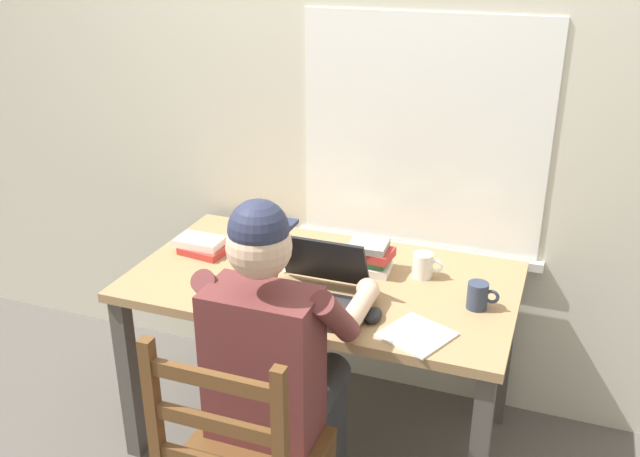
% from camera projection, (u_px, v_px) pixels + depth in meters
% --- Properties ---
extents(ground_plane, '(8.00, 8.00, 0.00)m').
position_uv_depth(ground_plane, '(323.00, 434.00, 2.94)').
color(ground_plane, '#56514C').
extents(back_wall, '(6.00, 0.08, 2.60)m').
position_uv_depth(back_wall, '(365.00, 103.00, 2.84)').
color(back_wall, beige).
rests_on(back_wall, ground).
extents(desk, '(1.43, 0.81, 0.74)m').
position_uv_depth(desk, '(323.00, 298.00, 2.68)').
color(desk, '#9E7A51').
rests_on(desk, ground).
extents(seated_person, '(0.50, 0.60, 1.26)m').
position_uv_depth(seated_person, '(278.00, 354.00, 2.24)').
color(seated_person, brown).
rests_on(seated_person, ground).
extents(laptop, '(0.33, 0.34, 0.21)m').
position_uv_depth(laptop, '(313.00, 288.00, 2.46)').
color(laptop, black).
rests_on(laptop, desk).
extents(computer_mouse, '(0.06, 0.10, 0.03)m').
position_uv_depth(computer_mouse, '(373.00, 315.00, 2.35)').
color(computer_mouse, black).
rests_on(computer_mouse, desk).
extents(coffee_mug_white, '(0.11, 0.07, 0.10)m').
position_uv_depth(coffee_mug_white, '(424.00, 265.00, 2.63)').
color(coffee_mug_white, white).
rests_on(coffee_mug_white, desk).
extents(coffee_mug_dark, '(0.11, 0.07, 0.10)m').
position_uv_depth(coffee_mug_dark, '(478.00, 296.00, 2.41)').
color(coffee_mug_dark, '#2D384C').
rests_on(coffee_mug_dark, desk).
extents(book_stack_main, '(0.19, 0.15, 0.12)m').
position_uv_depth(book_stack_main, '(368.00, 257.00, 2.67)').
color(book_stack_main, white).
rests_on(book_stack_main, desk).
extents(book_stack_side, '(0.21, 0.15, 0.06)m').
position_uv_depth(book_stack_side, '(202.00, 246.00, 2.83)').
color(book_stack_side, '#BC332D').
rests_on(book_stack_side, desk).
extents(paper_pile_near_laptop, '(0.26, 0.26, 0.01)m').
position_uv_depth(paper_pile_near_laptop, '(417.00, 335.00, 2.26)').
color(paper_pile_near_laptop, white).
rests_on(paper_pile_near_laptop, desk).
extents(paper_pile_back_corner, '(0.27, 0.22, 0.00)m').
position_uv_depth(paper_pile_back_corner, '(328.00, 316.00, 2.38)').
color(paper_pile_back_corner, white).
rests_on(paper_pile_back_corner, desk).
extents(paper_pile_side, '(0.27, 0.25, 0.01)m').
position_uv_depth(paper_pile_side, '(314.00, 262.00, 2.75)').
color(paper_pile_side, white).
rests_on(paper_pile_side, desk).
extents(landscape_photo_print, '(0.13, 0.09, 0.00)m').
position_uv_depth(landscape_photo_print, '(333.00, 252.00, 2.85)').
color(landscape_photo_print, gold).
rests_on(landscape_photo_print, desk).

